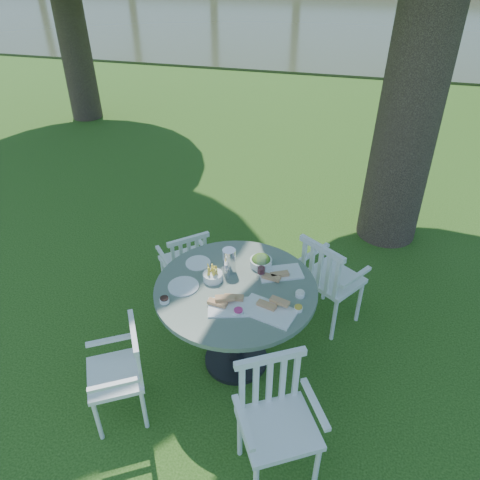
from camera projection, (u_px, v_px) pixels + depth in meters
The scene contains 7 objects.
ground at pixel (235, 322), 4.61m from camera, with size 140.00×140.00×0.00m, color #183B0C.
table at pixel (236, 304), 3.83m from camera, with size 1.30×1.30×0.86m.
chair_ne at pixel (326, 277), 4.29m from camera, with size 0.66×0.65×0.97m.
chair_nw at pixel (187, 261), 4.63m from camera, with size 0.57×0.57×0.83m.
chair_sw at pixel (125, 367), 3.51m from camera, with size 0.57×0.58×0.87m.
chair_se at pixel (274, 410), 3.13m from camera, with size 0.65×0.64×0.97m.
tableware at pixel (240, 277), 3.76m from camera, with size 1.08×0.81×0.22m.
Camera 1 is at (0.82, -3.24, 3.28)m, focal length 35.00 mm.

